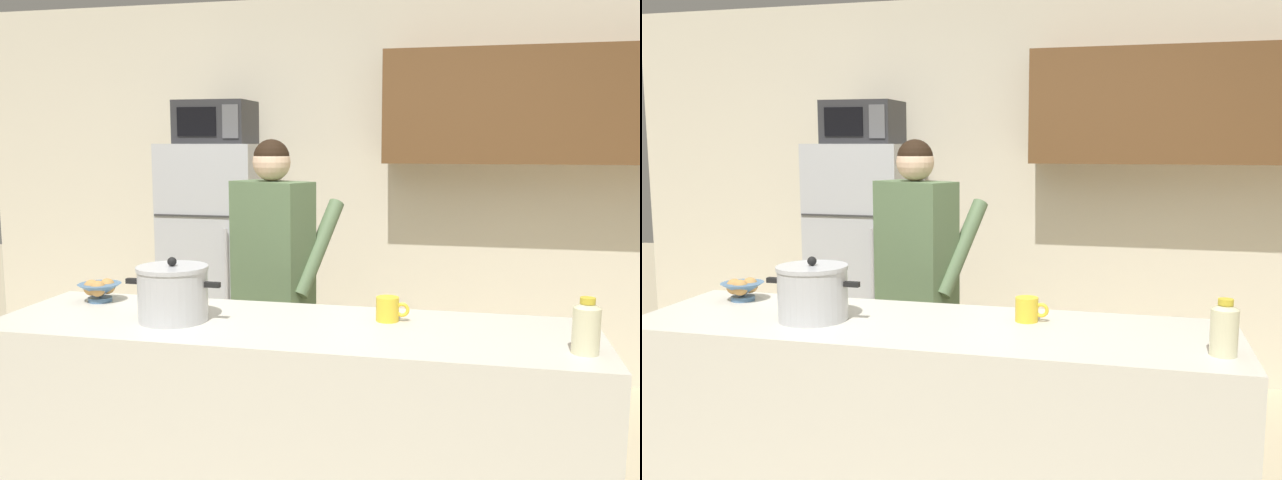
% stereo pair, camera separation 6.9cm
% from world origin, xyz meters
% --- Properties ---
extents(back_wall_unit, '(6.00, 0.48, 2.60)m').
position_xyz_m(back_wall_unit, '(0.27, 2.25, 1.42)').
color(back_wall_unit, beige).
rests_on(back_wall_unit, ground).
extents(kitchen_island, '(2.32, 0.68, 0.92)m').
position_xyz_m(kitchen_island, '(0.00, 0.00, 0.46)').
color(kitchen_island, silver).
rests_on(kitchen_island, ground).
extents(refrigerator, '(0.64, 0.68, 1.61)m').
position_xyz_m(refrigerator, '(-0.99, 1.85, 0.80)').
color(refrigerator, '#B7BABF').
rests_on(refrigerator, ground).
extents(microwave, '(0.48, 0.37, 0.28)m').
position_xyz_m(microwave, '(-0.99, 1.83, 1.75)').
color(microwave, '#2D2D30').
rests_on(microwave, refrigerator).
extents(person_near_pot, '(0.60, 0.56, 1.63)m').
position_xyz_m(person_near_pot, '(-0.31, 0.84, 1.01)').
color(person_near_pot, '#726656').
rests_on(person_near_pot, ground).
extents(cooking_pot, '(0.39, 0.28, 0.25)m').
position_xyz_m(cooking_pot, '(-0.45, -0.05, 1.03)').
color(cooking_pot, silver).
rests_on(cooking_pot, kitchen_island).
extents(coffee_mug, '(0.13, 0.09, 0.10)m').
position_xyz_m(coffee_mug, '(0.37, 0.13, 0.97)').
color(coffee_mug, yellow).
rests_on(coffee_mug, kitchen_island).
extents(bread_bowl, '(0.19, 0.19, 0.10)m').
position_xyz_m(bread_bowl, '(-0.91, 0.17, 0.97)').
color(bread_bowl, '#4C7299').
rests_on(bread_bowl, kitchen_island).
extents(bottle_near_edge, '(0.09, 0.09, 0.19)m').
position_xyz_m(bottle_near_edge, '(1.06, -0.14, 1.01)').
color(bottle_near_edge, beige).
rests_on(bottle_near_edge, kitchen_island).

